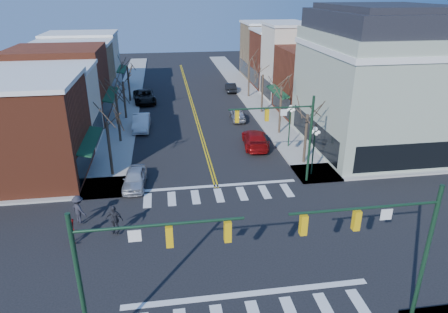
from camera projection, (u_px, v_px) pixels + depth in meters
name	position (u px, v px, depth m)	size (l,w,h in m)	color
ground	(233.00, 242.00, 24.90)	(160.00, 160.00, 0.00)	black
sidewalk_left	(118.00, 138.00, 41.84)	(3.50, 70.00, 0.15)	#9E9B93
sidewalk_right	(280.00, 130.00, 44.29)	(3.50, 70.00, 0.15)	#9E9B93
bldg_left_brick_a	(17.00, 132.00, 31.86)	(10.00, 8.50, 8.00)	maroon
bldg_left_stucco_a	(43.00, 109.00, 39.01)	(10.00, 7.00, 7.50)	beige
bldg_left_brick_b	(60.00, 85.00, 46.09)	(10.00, 9.00, 8.50)	maroon
bldg_left_tan	(74.00, 74.00, 53.73)	(10.00, 7.50, 7.80)	#9F8158
bldg_left_stucco_b	(84.00, 63.00, 60.71)	(10.00, 8.00, 8.20)	beige
bldg_right_brick_a	(321.00, 82.00, 48.92)	(10.00, 8.50, 8.00)	maroon
bldg_right_stucco	(301.00, 63.00, 55.58)	(10.00, 7.00, 10.00)	beige
bldg_right_brick_b	(285.00, 59.00, 62.70)	(10.00, 8.00, 8.50)	maroon
bldg_right_tan	(272.00, 50.00, 69.88)	(10.00, 8.00, 9.00)	#9F8158
victorian_corner	(379.00, 79.00, 37.79)	(12.25, 14.25, 13.30)	#9FAB94
traffic_mast_near_left	(127.00, 265.00, 15.55)	(6.60, 0.28, 7.20)	#14331E
traffic_mast_near_right	(391.00, 240.00, 17.10)	(6.60, 0.28, 7.20)	#14331E
traffic_mast_far_right	(288.00, 128.00, 30.56)	(6.60, 0.28, 7.20)	#14331E
lamppost_corner	(314.00, 143.00, 32.62)	(0.36, 0.36, 4.33)	#14331E
lamppost_midblock	(290.00, 119.00, 38.53)	(0.36, 0.36, 4.33)	#14331E
tree_left_a	(110.00, 150.00, 32.80)	(0.24, 0.24, 4.76)	#382B21
tree_left_b	(118.00, 119.00, 40.03)	(0.24, 0.24, 5.04)	#382B21
tree_left_c	(125.00, 101.00, 47.40)	(0.24, 0.24, 4.55)	#382B21
tree_left_d	(129.00, 84.00, 54.61)	(0.24, 0.24, 4.90)	#382B21
tree_right_a	(305.00, 139.00, 35.17)	(0.24, 0.24, 4.62)	#382B21
tree_right_b	(280.00, 111.00, 42.34)	(0.24, 0.24, 5.18)	#382B21
tree_right_c	(262.00, 94.00, 49.69)	(0.24, 0.24, 4.83)	#382B21
tree_right_d	(249.00, 80.00, 56.94)	(0.24, 0.24, 4.97)	#382B21
car_left_near	(135.00, 178.00, 31.62)	(1.70, 4.22, 1.44)	silver
car_left_mid	(141.00, 122.00, 44.36)	(1.76, 5.04, 1.66)	silver
car_left_far	(144.00, 97.00, 54.84)	(2.77, 6.01, 1.67)	black
car_right_near	(255.00, 139.00, 39.57)	(2.29, 5.63, 1.63)	maroon
car_right_mid	(237.00, 115.00, 47.49)	(1.63, 4.04, 1.38)	#B6B6BB
car_right_far	(231.00, 87.00, 60.62)	(1.42, 4.08, 1.34)	black
pedestrian_red_b	(73.00, 230.00, 24.48)	(0.78, 0.61, 1.60)	red
pedestrian_dark_a	(114.00, 219.00, 25.30)	(1.13, 0.47, 1.93)	#22232A
pedestrian_dark_b	(79.00, 209.00, 26.40)	(1.28, 0.73, 1.97)	#22222A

